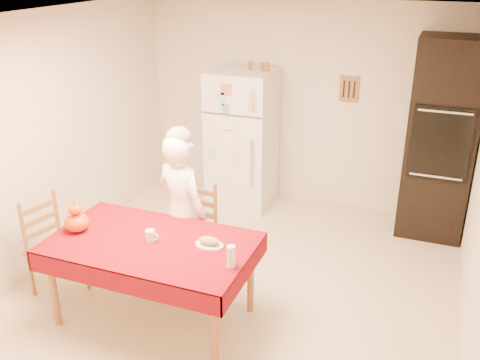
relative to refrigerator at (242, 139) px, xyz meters
The scene contains 17 objects.
floor 2.16m from the refrigerator, 70.93° to the right, with size 4.50×4.50×0.00m, color #C7BA90.
room_shell 2.13m from the refrigerator, 70.89° to the right, with size 4.02×4.52×2.51m.
refrigerator is the anchor object (origin of this frame).
oven_cabinet 2.29m from the refrigerator, ahead, with size 0.70×0.62×2.20m.
dining_table 2.52m from the refrigerator, 86.58° to the right, with size 1.70×1.00×0.76m.
chair_far 1.74m from the refrigerator, 84.95° to the right, with size 0.47×0.46×0.95m.
chair_left 2.67m from the refrigerator, 110.76° to the right, with size 0.49×0.50×0.95m.
seated_woman 1.93m from the refrigerator, 85.75° to the right, with size 0.56×0.36×1.52m, color white.
coffee_mug 2.51m from the refrigerator, 86.69° to the right, with size 0.08×0.08×0.10m, color white.
pumpkin_lower 2.62m from the refrigerator, 101.65° to the right, with size 0.21×0.21×0.16m, color #E04E05.
pumpkin_upper 2.62m from the refrigerator, 101.65° to the right, with size 0.12×0.12×0.09m, color #CC5204.
wine_glass 2.77m from the refrigerator, 70.76° to the right, with size 0.07×0.07×0.18m, color white.
bread_plate 2.48m from the refrigerator, 75.22° to the right, with size 0.24×0.24×0.02m, color white.
bread_loaf 2.48m from the refrigerator, 75.22° to the right, with size 0.18×0.10×0.06m, color #9E7B4E.
spice_jar_left 0.90m from the refrigerator, 33.42° to the left, with size 0.05×0.05×0.10m, color brown.
spice_jar_mid 0.93m from the refrigerator, 12.36° to the left, with size 0.05×0.05×0.10m, color brown.
spice_jar_right 0.95m from the refrigerator, ahead, with size 0.05×0.05×0.10m, color brown.
Camera 1 is at (1.59, -3.96, 2.95)m, focal length 40.00 mm.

